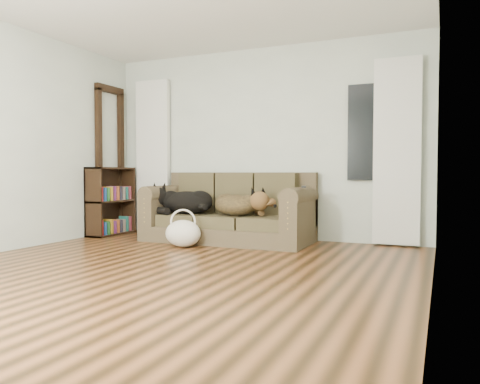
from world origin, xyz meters
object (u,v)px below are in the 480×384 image
at_px(bookshelf, 111,200).
at_px(dog_shepherd, 238,205).
at_px(dog_black_lab, 184,204).
at_px(tote_bag, 183,234).
at_px(sofa, 228,207).

bearing_deg(bookshelf, dog_shepherd, -6.69).
distance_m(dog_black_lab, dog_shepherd, 0.79).
bearing_deg(tote_bag, dog_shepherd, 49.40).
bearing_deg(bookshelf, dog_black_lab, -7.46).
relative_size(dog_black_lab, dog_shepherd, 1.09).
xyz_separation_m(dog_black_lab, bookshelf, (-1.23, 0.03, 0.02)).
bearing_deg(dog_black_lab, bookshelf, -178.14).
height_order(dog_shepherd, bookshelf, bookshelf).
bearing_deg(dog_black_lab, tote_bag, -57.23).
relative_size(tote_bag, bookshelf, 0.46).
relative_size(dog_shepherd, bookshelf, 0.69).
relative_size(sofa, dog_shepherd, 3.19).
height_order(sofa, bookshelf, bookshelf).
distance_m(sofa, dog_black_lab, 0.61).
height_order(dog_black_lab, dog_shepherd, dog_shepherd).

